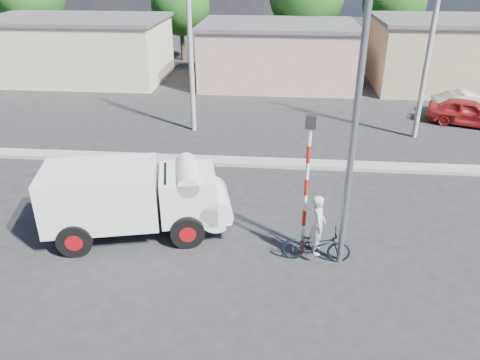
# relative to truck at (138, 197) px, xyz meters

# --- Properties ---
(ground_plane) EXTENTS (120.00, 120.00, 0.00)m
(ground_plane) POSITION_rel_truck_xyz_m (1.95, -2.19, -1.31)
(ground_plane) COLOR #262628
(ground_plane) RESTS_ON ground
(median) EXTENTS (40.00, 0.80, 0.16)m
(median) POSITION_rel_truck_xyz_m (1.95, 5.81, -1.23)
(median) COLOR #99968E
(median) RESTS_ON ground
(truck) EXTENTS (6.02, 3.31, 2.36)m
(truck) POSITION_rel_truck_xyz_m (0.00, 0.00, 0.00)
(truck) COLOR black
(truck) RESTS_ON ground
(bicycle) EXTENTS (2.02, 0.76, 1.05)m
(bicycle) POSITION_rel_truck_xyz_m (5.53, -0.99, -0.78)
(bicycle) COLOR black
(bicycle) RESTS_ON ground
(cyclist) EXTENTS (0.46, 0.68, 1.83)m
(cyclist) POSITION_rel_truck_xyz_m (5.53, -0.99, -0.39)
(cyclist) COLOR silver
(cyclist) RESTS_ON ground
(car_cream) EXTENTS (3.89, 1.46, 1.27)m
(car_cream) POSITION_rel_truck_xyz_m (14.71, 13.71, -0.67)
(car_cream) COLOR #EAEACF
(car_cream) RESTS_ON ground
(car_red) EXTENTS (4.35, 2.92, 1.38)m
(car_red) POSITION_rel_truck_xyz_m (14.11, 11.90, -0.62)
(car_red) COLOR maroon
(car_red) RESTS_ON ground
(traffic_pole) EXTENTS (0.28, 0.18, 4.36)m
(traffic_pole) POSITION_rel_truck_xyz_m (5.15, -0.69, 1.29)
(traffic_pole) COLOR red
(traffic_pole) RESTS_ON ground
(streetlight) EXTENTS (2.34, 0.22, 9.00)m
(streetlight) POSITION_rel_truck_xyz_m (6.09, -0.99, 3.66)
(streetlight) COLOR slate
(streetlight) RESTS_ON ground
(building_row) EXTENTS (37.80, 7.30, 4.44)m
(building_row) POSITION_rel_truck_xyz_m (3.05, 19.81, 0.83)
(building_row) COLOR beige
(building_row) RESTS_ON ground
(utility_poles) EXTENTS (35.40, 0.24, 8.00)m
(utility_poles) POSITION_rel_truck_xyz_m (5.20, 9.81, 2.76)
(utility_poles) COLOR #99968E
(utility_poles) RESTS_ON ground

